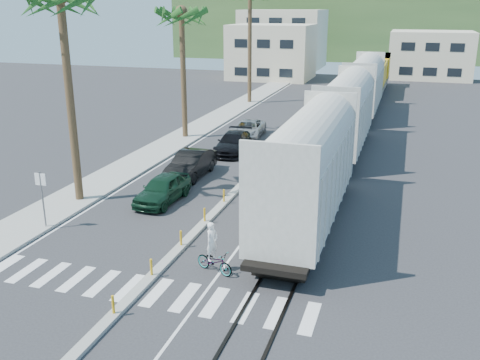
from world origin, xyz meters
name	(u,v)px	position (x,y,z in m)	size (l,w,h in m)	color
ground	(162,267)	(0.00, 0.00, 0.00)	(140.00, 140.00, 0.00)	#28282B
sidewalk	(196,129)	(-8.50, 25.00, 0.07)	(3.00, 90.00, 0.15)	gray
rails	(353,133)	(5.00, 28.00, 0.03)	(1.56, 100.00, 0.06)	black
median	(275,150)	(0.00, 19.96, 0.09)	(0.45, 60.00, 0.85)	gray
crosswalk	(140,290)	(0.00, -2.00, 0.01)	(14.00, 2.20, 0.01)	silver
lane_markings	(265,135)	(-2.15, 25.00, 0.00)	(9.42, 90.00, 0.01)	silver
freight_train	(354,102)	(5.00, 26.99, 2.91)	(3.00, 60.94, 5.85)	#AFAEA0
palm_trees	(187,3)	(-8.10, 22.70, 10.81)	(3.50, 37.20, 13.75)	brown
street_sign	(42,192)	(-7.30, 2.00, 1.97)	(0.60, 0.08, 3.00)	slate
buildings	(313,46)	(-6.41, 71.66, 4.36)	(38.00, 27.00, 10.00)	beige
hillside	(368,29)	(0.00, 100.00, 6.00)	(80.00, 20.00, 12.00)	#385628
car_lead	(163,189)	(-3.40, 7.29, 0.78)	(2.01, 4.63, 1.56)	black
car_second	(191,164)	(-3.70, 12.14, 0.84)	(1.84, 5.12, 1.68)	black
car_third	(233,143)	(-2.95, 18.66, 0.77)	(2.56, 5.43, 1.53)	black
car_rear	(248,129)	(-3.32, 23.89, 0.70)	(2.77, 5.26, 1.41)	#A7AAAC
cyclist	(214,257)	(2.25, 0.26, 0.69)	(1.81, 2.23, 2.22)	#9EA0A5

